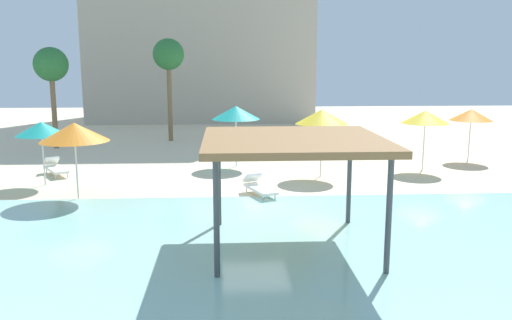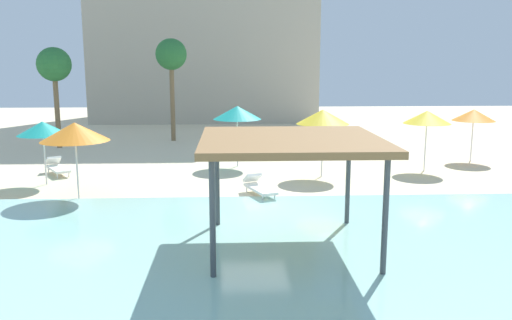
{
  "view_description": "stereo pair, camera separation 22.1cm",
  "coord_description": "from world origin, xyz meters",
  "px_view_note": "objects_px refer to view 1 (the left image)",
  "views": [
    {
      "loc": [
        -0.81,
        -17.22,
        4.92
      ],
      "look_at": [
        0.27,
        2.0,
        1.3
      ],
      "focal_mm": 37.17,
      "sensor_mm": 36.0,
      "label": 1
    },
    {
      "loc": [
        -0.59,
        -17.23,
        4.92
      ],
      "look_at": [
        0.27,
        2.0,
        1.3
      ],
      "focal_mm": 37.17,
      "sensor_mm": 36.0,
      "label": 2
    }
  ],
  "objects_px": {
    "lounge_chair_2": "(55,167)",
    "shade_pavilion": "(293,144)",
    "lounge_chair_1": "(259,186)",
    "palm_tree_0": "(51,66)",
    "palm_tree_1": "(168,57)",
    "beach_umbrella_teal_0": "(236,113)",
    "beach_umbrella_teal_5": "(41,129)",
    "beach_umbrella_yellow_1": "(322,117)",
    "beach_umbrella_orange_3": "(74,132)",
    "beach_umbrella_yellow_2": "(425,117)",
    "beach_umbrella_orange_4": "(471,115)"
  },
  "relations": [
    {
      "from": "beach_umbrella_orange_4",
      "to": "lounge_chair_1",
      "type": "xyz_separation_m",
      "value": [
        -10.88,
        -6.3,
        -1.96
      ]
    },
    {
      "from": "beach_umbrella_teal_5",
      "to": "lounge_chair_2",
      "type": "height_order",
      "value": "beach_umbrella_teal_5"
    },
    {
      "from": "lounge_chair_2",
      "to": "palm_tree_1",
      "type": "relative_size",
      "value": 0.31
    },
    {
      "from": "beach_umbrella_yellow_1",
      "to": "beach_umbrella_yellow_2",
      "type": "distance_m",
      "value": 4.97
    },
    {
      "from": "beach_umbrella_teal_5",
      "to": "lounge_chair_2",
      "type": "relative_size",
      "value": 1.33
    },
    {
      "from": "beach_umbrella_orange_4",
      "to": "beach_umbrella_orange_3",
      "type": "bearing_deg",
      "value": -159.41
    },
    {
      "from": "beach_umbrella_yellow_1",
      "to": "beach_umbrella_orange_3",
      "type": "relative_size",
      "value": 1.04
    },
    {
      "from": "beach_umbrella_teal_5",
      "to": "lounge_chair_1",
      "type": "relative_size",
      "value": 1.29
    },
    {
      "from": "beach_umbrella_yellow_1",
      "to": "lounge_chair_2",
      "type": "distance_m",
      "value": 11.79
    },
    {
      "from": "shade_pavilion",
      "to": "beach_umbrella_yellow_2",
      "type": "height_order",
      "value": "shade_pavilion"
    },
    {
      "from": "beach_umbrella_yellow_2",
      "to": "palm_tree_1",
      "type": "height_order",
      "value": "palm_tree_1"
    },
    {
      "from": "beach_umbrella_orange_3",
      "to": "beach_umbrella_teal_5",
      "type": "xyz_separation_m",
      "value": [
        -1.94,
        2.34,
        -0.16
      ]
    },
    {
      "from": "beach_umbrella_yellow_2",
      "to": "lounge_chair_1",
      "type": "xyz_separation_m",
      "value": [
        -7.73,
        -4.08,
        -2.11
      ]
    },
    {
      "from": "beach_umbrella_teal_0",
      "to": "lounge_chair_2",
      "type": "bearing_deg",
      "value": -169.58
    },
    {
      "from": "palm_tree_0",
      "to": "palm_tree_1",
      "type": "height_order",
      "value": "palm_tree_1"
    },
    {
      "from": "beach_umbrella_teal_0",
      "to": "lounge_chair_2",
      "type": "distance_m",
      "value": 8.37
    },
    {
      "from": "beach_umbrella_teal_0",
      "to": "lounge_chair_2",
      "type": "height_order",
      "value": "beach_umbrella_teal_0"
    },
    {
      "from": "palm_tree_1",
      "to": "beach_umbrella_teal_0",
      "type": "bearing_deg",
      "value": -64.86
    },
    {
      "from": "beach_umbrella_teal_0",
      "to": "lounge_chair_2",
      "type": "xyz_separation_m",
      "value": [
        -7.94,
        -1.46,
        -2.21
      ]
    },
    {
      "from": "beach_umbrella_orange_3",
      "to": "palm_tree_1",
      "type": "distance_m",
      "value": 14.47
    },
    {
      "from": "lounge_chair_1",
      "to": "lounge_chair_2",
      "type": "distance_m",
      "value": 9.56
    },
    {
      "from": "beach_umbrella_orange_3",
      "to": "lounge_chair_2",
      "type": "distance_m",
      "value": 5.24
    },
    {
      "from": "beach_umbrella_orange_3",
      "to": "beach_umbrella_orange_4",
      "type": "relative_size",
      "value": 1.08
    },
    {
      "from": "beach_umbrella_yellow_1",
      "to": "palm_tree_1",
      "type": "xyz_separation_m",
      "value": [
        -7.5,
        10.8,
        2.57
      ]
    },
    {
      "from": "beach_umbrella_teal_0",
      "to": "beach_umbrella_teal_5",
      "type": "relative_size",
      "value": 1.12
    },
    {
      "from": "beach_umbrella_orange_3",
      "to": "beach_umbrella_teal_5",
      "type": "distance_m",
      "value": 3.05
    },
    {
      "from": "lounge_chair_2",
      "to": "beach_umbrella_teal_0",
      "type": "bearing_deg",
      "value": 67.93
    },
    {
      "from": "shade_pavilion",
      "to": "lounge_chair_1",
      "type": "distance_m",
      "value": 6.17
    },
    {
      "from": "beach_umbrella_orange_3",
      "to": "lounge_chair_1",
      "type": "bearing_deg",
      "value": 2.07
    },
    {
      "from": "palm_tree_0",
      "to": "palm_tree_1",
      "type": "relative_size",
      "value": 0.91
    },
    {
      "from": "beach_umbrella_orange_3",
      "to": "beach_umbrella_teal_5",
      "type": "height_order",
      "value": "beach_umbrella_orange_3"
    },
    {
      "from": "lounge_chair_2",
      "to": "palm_tree_1",
      "type": "xyz_separation_m",
      "value": [
        4.03,
        9.8,
        4.82
      ]
    },
    {
      "from": "beach_umbrella_orange_3",
      "to": "lounge_chair_1",
      "type": "relative_size",
      "value": 1.4
    },
    {
      "from": "beach_umbrella_teal_0",
      "to": "palm_tree_1",
      "type": "bearing_deg",
      "value": 115.14
    },
    {
      "from": "beach_umbrella_teal_0",
      "to": "beach_umbrella_orange_4",
      "type": "xyz_separation_m",
      "value": [
        11.6,
        0.78,
        -0.25
      ]
    },
    {
      "from": "lounge_chair_1",
      "to": "beach_umbrella_yellow_2",
      "type": "bearing_deg",
      "value": 96.42
    },
    {
      "from": "shade_pavilion",
      "to": "palm_tree_0",
      "type": "height_order",
      "value": "palm_tree_0"
    },
    {
      "from": "beach_umbrella_teal_0",
      "to": "beach_umbrella_yellow_2",
      "type": "bearing_deg",
      "value": -9.65
    },
    {
      "from": "beach_umbrella_teal_0",
      "to": "lounge_chair_1",
      "type": "xyz_separation_m",
      "value": [
        0.72,
        -5.52,
        -2.21
      ]
    },
    {
      "from": "shade_pavilion",
      "to": "lounge_chair_1",
      "type": "height_order",
      "value": "shade_pavilion"
    },
    {
      "from": "lounge_chair_2",
      "to": "shade_pavilion",
      "type": "bearing_deg",
      "value": 11.08
    },
    {
      "from": "lounge_chair_1",
      "to": "beach_umbrella_teal_5",
      "type": "bearing_deg",
      "value": -125.4
    },
    {
      "from": "beach_umbrella_orange_4",
      "to": "palm_tree_0",
      "type": "height_order",
      "value": "palm_tree_0"
    },
    {
      "from": "lounge_chair_1",
      "to": "palm_tree_1",
      "type": "height_order",
      "value": "palm_tree_1"
    },
    {
      "from": "beach_umbrella_teal_0",
      "to": "shade_pavilion",
      "type": "bearing_deg",
      "value": -83.49
    },
    {
      "from": "beach_umbrella_orange_4",
      "to": "palm_tree_0",
      "type": "bearing_deg",
      "value": 166.73
    },
    {
      "from": "lounge_chair_2",
      "to": "palm_tree_0",
      "type": "relative_size",
      "value": 0.34
    },
    {
      "from": "beach_umbrella_yellow_2",
      "to": "beach_umbrella_yellow_1",
      "type": "bearing_deg",
      "value": -168.11
    },
    {
      "from": "beach_umbrella_teal_0",
      "to": "beach_umbrella_yellow_1",
      "type": "distance_m",
      "value": 4.35
    },
    {
      "from": "shade_pavilion",
      "to": "lounge_chair_2",
      "type": "relative_size",
      "value": 2.41
    }
  ]
}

